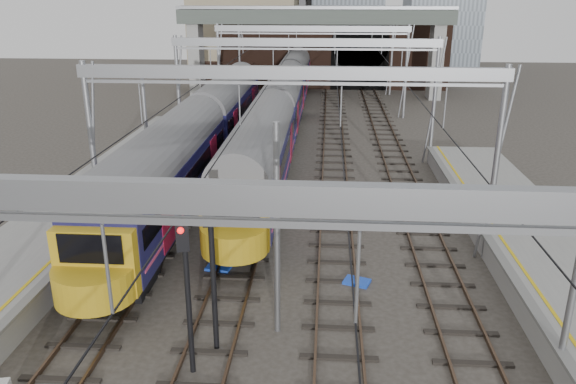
# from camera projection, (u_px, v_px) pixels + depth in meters

# --- Properties ---
(ground) EXTENTS (160.00, 160.00, 0.00)m
(ground) POSITION_uv_depth(u_px,v_px,m) (272.00, 368.00, 16.63)
(ground) COLOR #38332D
(ground) RESTS_ON ground
(tracks) EXTENTS (14.40, 80.00, 0.22)m
(tracks) POSITION_uv_depth(u_px,v_px,m) (298.00, 196.00, 30.72)
(tracks) COLOR #4C3828
(tracks) RESTS_ON ground
(overhead_line) EXTENTS (16.80, 80.00, 8.00)m
(overhead_line) POSITION_uv_depth(u_px,v_px,m) (305.00, 60.00, 34.62)
(overhead_line) COLOR gray
(overhead_line) RESTS_ON ground
(retaining_wall) EXTENTS (28.00, 2.75, 9.00)m
(retaining_wall) POSITION_uv_depth(u_px,v_px,m) (328.00, 50.00, 63.88)
(retaining_wall) COLOR #321E16
(retaining_wall) RESTS_ON ground
(overbridge) EXTENTS (28.00, 3.00, 9.25)m
(overbridge) POSITION_uv_depth(u_px,v_px,m) (315.00, 26.00, 57.42)
(overbridge) COLOR gray
(overbridge) RESTS_ON ground
(train_main) EXTENTS (2.79, 64.58, 4.81)m
(train_main) POSITION_uv_depth(u_px,v_px,m) (290.00, 85.00, 51.65)
(train_main) COLOR black
(train_main) RESTS_ON ground
(train_second) EXTENTS (2.87, 33.25, 4.92)m
(train_second) POSITION_uv_depth(u_px,v_px,m) (202.00, 134.00, 33.65)
(train_second) COLOR black
(train_second) RESTS_ON ground
(signal_near_left) EXTENTS (0.38, 0.47, 4.88)m
(signal_near_left) POSITION_uv_depth(u_px,v_px,m) (186.00, 279.00, 15.42)
(signal_near_left) COLOR black
(signal_near_left) RESTS_ON ground
(signal_near_centre) EXTENTS (0.39, 0.48, 5.15)m
(signal_near_centre) POSITION_uv_depth(u_px,v_px,m) (212.00, 256.00, 16.45)
(signal_near_centre) COLOR black
(signal_near_centre) RESTS_ON ground
(equip_cover_a) EXTENTS (1.07, 0.82, 0.11)m
(equip_cover_a) POSITION_uv_depth(u_px,v_px,m) (219.00, 267.00, 22.62)
(equip_cover_a) COLOR blue
(equip_cover_a) RESTS_ON ground
(equip_cover_b) EXTENTS (1.13, 0.96, 0.11)m
(equip_cover_b) POSITION_uv_depth(u_px,v_px,m) (357.00, 282.00, 21.50)
(equip_cover_b) COLOR blue
(equip_cover_b) RESTS_ON ground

